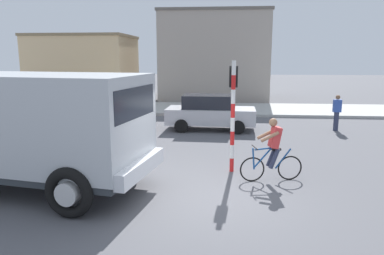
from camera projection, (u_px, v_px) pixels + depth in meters
ground_plane at (207, 197)px, 8.65m from camera, size 120.00×120.00×0.00m
sidewalk_far at (218, 109)px, 22.56m from camera, size 80.00×5.00×0.16m
truck_foreground at (39, 125)px, 8.82m from camera, size 5.75×3.49×2.90m
cyclist at (272, 150)px, 9.62m from camera, size 1.70×0.57×1.72m
traffic_light_pole at (233, 101)px, 10.27m from camera, size 0.24×0.43×3.20m
car_red_near at (210, 112)px, 16.47m from camera, size 4.05×1.97×1.60m
car_white_mid at (58, 117)px, 15.11m from camera, size 4.12×2.11×1.60m
car_far_side at (68, 106)px, 18.31m from camera, size 4.11×2.09×1.60m
pedestrian_near_kerb at (337, 112)px, 16.26m from camera, size 0.34×0.22×1.62m
building_corner_left at (85, 67)px, 29.09m from camera, size 7.64×6.09×4.97m
building_mid_block at (215, 56)px, 28.39m from camera, size 8.18×6.58×6.65m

